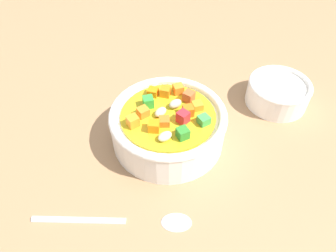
% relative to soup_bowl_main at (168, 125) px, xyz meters
% --- Properties ---
extents(ground_plane, '(1.40, 1.40, 0.02)m').
position_rel_soup_bowl_main_xyz_m(ground_plane, '(0.00, -0.00, -0.04)').
color(ground_plane, '#9E754F').
extents(soup_bowl_main, '(0.17, 0.17, 0.07)m').
position_rel_soup_bowl_main_xyz_m(soup_bowl_main, '(0.00, 0.00, 0.00)').
color(soup_bowl_main, white).
rests_on(soup_bowl_main, ground_plane).
extents(spoon, '(0.12, 0.18, 0.01)m').
position_rel_soup_bowl_main_xyz_m(spoon, '(0.15, 0.03, -0.03)').
color(spoon, silver).
rests_on(spoon, ground_plane).
extents(side_bowl_small, '(0.10, 0.10, 0.04)m').
position_rel_soup_bowl_main_xyz_m(side_bowl_small, '(-0.17, 0.11, -0.01)').
color(side_bowl_small, white).
rests_on(side_bowl_small, ground_plane).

